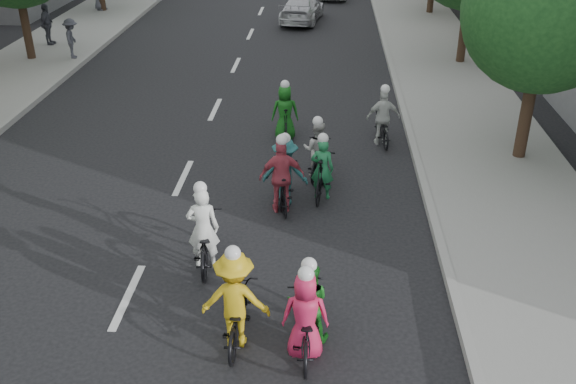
# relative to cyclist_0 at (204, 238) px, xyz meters

# --- Properties ---
(ground) EXTENTS (120.00, 120.00, 0.00)m
(ground) POSITION_rel_cyclist_0_xyz_m (-1.27, -1.18, -0.61)
(ground) COLOR black
(ground) RESTS_ON ground
(curb_left) EXTENTS (0.18, 80.00, 0.18)m
(curb_left) POSITION_rel_cyclist_0_xyz_m (-7.32, 8.82, -0.52)
(curb_left) COLOR #999993
(curb_left) RESTS_ON ground
(sidewalk_right) EXTENTS (4.00, 80.00, 0.15)m
(sidewalk_right) POSITION_rel_cyclist_0_xyz_m (6.73, 8.82, -0.53)
(sidewalk_right) COLOR gray
(sidewalk_right) RESTS_ON ground
(curb_right) EXTENTS (0.18, 80.00, 0.18)m
(curb_right) POSITION_rel_cyclist_0_xyz_m (4.78, 8.82, -0.52)
(curb_right) COLOR #999993
(curb_right) RESTS_ON ground
(tree_r_0) EXTENTS (4.00, 4.00, 5.97)m
(tree_r_0) POSITION_rel_cyclist_0_xyz_m (7.53, 5.42, 3.36)
(tree_r_0) COLOR black
(tree_r_0) RESTS_ON ground
(cyclist_0) EXTENTS (0.84, 1.93, 1.88)m
(cyclist_0) POSITION_rel_cyclist_0_xyz_m (0.00, 0.00, 0.00)
(cyclist_0) COLOR black
(cyclist_0) RESTS_ON ground
(cyclist_1) EXTENTS (0.71, 1.65, 1.61)m
(cyclist_1) POSITION_rel_cyclist_0_xyz_m (2.12, -2.05, 0.00)
(cyclist_1) COLOR black
(cyclist_1) RESTS_ON ground
(cyclist_2) EXTENTS (1.15, 1.78, 1.91)m
(cyclist_2) POSITION_rel_cyclist_0_xyz_m (0.93, -2.26, 0.10)
(cyclist_2) COLOR black
(cyclist_2) RESTS_ON ground
(cyclist_3) EXTENTS (1.09, 1.56, 1.90)m
(cyclist_3) POSITION_rel_cyclist_0_xyz_m (1.37, 2.32, 0.10)
(cyclist_3) COLOR black
(cyclist_3) RESTS_ON ground
(cyclist_4) EXTENTS (0.78, 1.79, 1.72)m
(cyclist_4) POSITION_rel_cyclist_0_xyz_m (2.09, -2.45, -0.01)
(cyclist_4) COLOR black
(cyclist_4) RESTS_ON ground
(cyclist_5) EXTENTS (0.73, 1.81, 1.66)m
(cyclist_5) POSITION_rel_cyclist_0_xyz_m (2.27, 3.06, -0.01)
(cyclist_5) COLOR black
(cyclist_5) RESTS_ON ground
(cyclist_6) EXTENTS (0.80, 1.69, 1.63)m
(cyclist_6) POSITION_rel_cyclist_0_xyz_m (2.13, 4.20, -0.03)
(cyclist_6) COLOR black
(cyclist_6) RESTS_ON ground
(cyclist_7) EXTENTS (1.10, 1.68, 1.78)m
(cyclist_7) POSITION_rel_cyclist_0_xyz_m (1.42, 2.68, 0.09)
(cyclist_7) COLOR black
(cyclist_7) RESTS_ON ground
(cyclist_8) EXTENTS (0.99, 1.66, 1.76)m
(cyclist_8) POSITION_rel_cyclist_0_xyz_m (3.93, 6.40, -0.00)
(cyclist_8) COLOR black
(cyclist_8) RESTS_ON ground
(cyclist_9) EXTENTS (0.83, 1.63, 1.75)m
(cyclist_9) POSITION_rel_cyclist_0_xyz_m (1.16, 6.64, 0.04)
(cyclist_9) COLOR black
(cyclist_9) RESTS_ON ground
(follow_car_lead) EXTENTS (2.28, 4.47, 1.24)m
(follow_car_lead) POSITION_rel_cyclist_0_xyz_m (1.00, 21.48, 0.02)
(follow_car_lead) COLOR silver
(follow_car_lead) RESTS_ON ground
(spectator_0) EXTENTS (0.80, 1.11, 1.55)m
(spectator_0) POSITION_rel_cyclist_0_xyz_m (-7.76, 13.95, 0.32)
(spectator_0) COLOR #43444E
(spectator_0) RESTS_ON sidewalk_left
(spectator_1) EXTENTS (0.42, 1.00, 1.71)m
(spectator_1) POSITION_rel_cyclist_0_xyz_m (-9.54, 15.91, 0.40)
(spectator_1) COLOR #51525E
(spectator_1) RESTS_ON sidewalk_left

